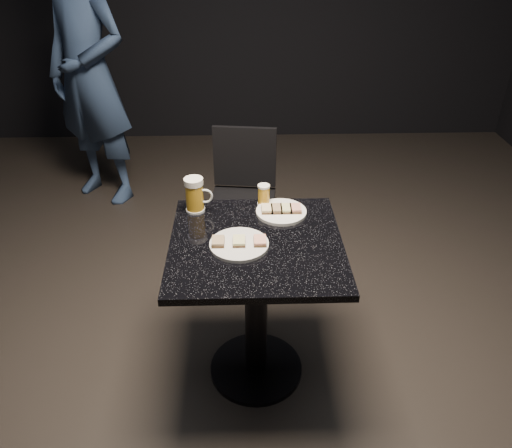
# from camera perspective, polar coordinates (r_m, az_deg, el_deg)

# --- Properties ---
(floor) EXTENTS (6.00, 6.00, 0.00)m
(floor) POSITION_cam_1_polar(r_m,az_deg,el_deg) (2.52, 0.01, -16.28)
(floor) COLOR black
(floor) RESTS_ON ground
(plate_large) EXTENTS (0.24, 0.24, 0.01)m
(plate_large) POSITION_cam_1_polar(r_m,az_deg,el_deg) (1.99, -1.94, -2.35)
(plate_large) COLOR silver
(plate_large) RESTS_ON table
(plate_small) EXTENTS (0.22, 0.22, 0.01)m
(plate_small) POSITION_cam_1_polar(r_m,az_deg,el_deg) (2.20, 2.89, 1.40)
(plate_small) COLOR white
(plate_small) RESTS_ON table
(patron) EXTENTS (0.80, 0.71, 1.84)m
(patron) POSITION_cam_1_polar(r_m,az_deg,el_deg) (3.77, -18.52, 15.78)
(patron) COLOR navy
(patron) RESTS_ON floor
(table) EXTENTS (0.70, 0.70, 0.75)m
(table) POSITION_cam_1_polar(r_m,az_deg,el_deg) (2.16, 0.02, -7.31)
(table) COLOR black
(table) RESTS_ON floor
(beer_mug) EXTENTS (0.12, 0.09, 0.16)m
(beer_mug) POSITION_cam_1_polar(r_m,az_deg,el_deg) (2.20, -6.99, 3.34)
(beer_mug) COLOR silver
(beer_mug) RESTS_ON table
(beer_tumbler) EXTENTS (0.06, 0.06, 0.10)m
(beer_tumbler) POSITION_cam_1_polar(r_m,az_deg,el_deg) (2.25, 0.89, 3.34)
(beer_tumbler) COLOR silver
(beer_tumbler) RESTS_ON table
(chair) EXTENTS (0.41, 0.41, 0.85)m
(chair) POSITION_cam_1_polar(r_m,az_deg,el_deg) (2.91, -1.51, 3.67)
(chair) COLOR black
(chair) RESTS_ON floor
(canapes_on_plate_large) EXTENTS (0.22, 0.07, 0.02)m
(canapes_on_plate_large) POSITION_cam_1_polar(r_m,az_deg,el_deg) (1.98, -1.95, -1.96)
(canapes_on_plate_large) COLOR #4C3521
(canapes_on_plate_large) RESTS_ON plate_large
(canapes_on_plate_small) EXTENTS (0.17, 0.07, 0.02)m
(canapes_on_plate_small) POSITION_cam_1_polar(r_m,az_deg,el_deg) (2.20, 2.91, 1.76)
(canapes_on_plate_small) COLOR #4C3521
(canapes_on_plate_small) RESTS_ON plate_small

